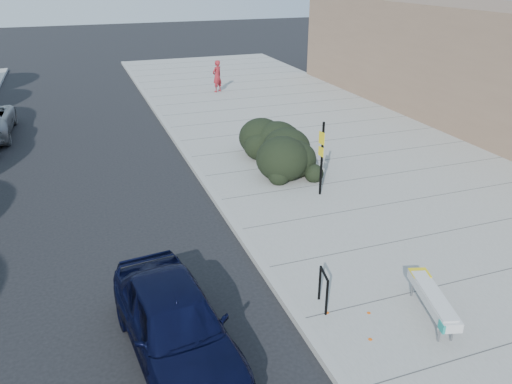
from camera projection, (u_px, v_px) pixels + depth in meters
ground at (265, 273)px, 11.81m from camera, size 120.00×120.00×0.00m
sidewalk_near at (361, 168)px, 17.81m from camera, size 11.20×50.00×0.15m
curb_near at (210, 189)px, 16.06m from camera, size 0.22×50.00×0.17m
bench at (433, 298)px, 9.92m from camera, size 0.90×1.92×0.57m
bike_rack at (323, 286)px, 10.21m from camera, size 0.16×0.57×0.84m
sign_post at (322, 154)px, 15.02m from camera, size 0.10×0.27×2.33m
hedge at (285, 140)px, 17.89m from camera, size 2.72×4.50×1.59m
sedan_navy at (175, 323)px, 9.07m from camera, size 2.12×4.35×1.43m
pedestrian at (217, 76)px, 28.04m from camera, size 0.76×0.69×1.75m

